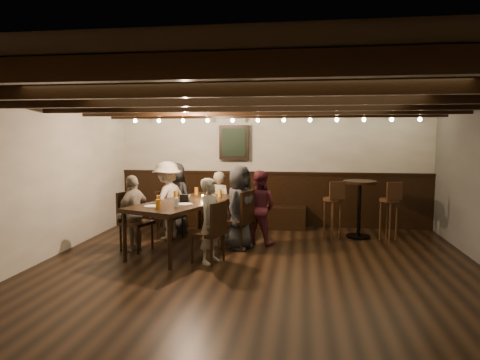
% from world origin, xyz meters
% --- Properties ---
extents(room, '(7.00, 7.00, 7.00)m').
position_xyz_m(room, '(-0.29, 2.21, 1.07)').
color(room, black).
rests_on(room, ground).
extents(dining_table, '(1.66, 2.37, 0.81)m').
position_xyz_m(dining_table, '(-1.27, 1.34, 0.75)').
color(dining_table, black).
rests_on(dining_table, floor).
extents(chair_left_near, '(0.51, 0.51, 0.88)m').
position_xyz_m(chair_left_near, '(-1.79, 2.01, 0.27)').
color(chair_left_near, black).
rests_on(chair_left_near, floor).
extents(chair_left_far, '(0.57, 0.57, 0.97)m').
position_xyz_m(chair_left_far, '(-2.10, 1.17, 0.30)').
color(chair_left_far, black).
rests_on(chair_left_far, floor).
extents(chair_right_near, '(0.58, 0.58, 0.99)m').
position_xyz_m(chair_right_near, '(-0.44, 1.52, 0.30)').
color(chair_right_near, black).
rests_on(chair_right_near, floor).
extents(chair_right_far, '(0.54, 0.54, 0.93)m').
position_xyz_m(chair_right_far, '(-0.75, 0.67, 0.28)').
color(chair_right_far, black).
rests_on(chair_right_far, floor).
extents(person_bench_left, '(0.78, 0.64, 1.37)m').
position_xyz_m(person_bench_left, '(-1.81, 2.50, 0.69)').
color(person_bench_left, black).
rests_on(person_bench_left, floor).
extents(person_bench_centre, '(0.52, 0.43, 1.23)m').
position_xyz_m(person_bench_centre, '(-0.91, 2.33, 0.62)').
color(person_bench_centre, gray).
rests_on(person_bench_centre, floor).
extents(person_bench_right, '(0.76, 0.68, 1.29)m').
position_xyz_m(person_bench_right, '(-0.12, 1.88, 0.65)').
color(person_bench_right, '#531C28').
rests_on(person_bench_right, floor).
extents(person_left_near, '(0.81, 1.05, 1.43)m').
position_xyz_m(person_left_near, '(-1.82, 2.02, 0.71)').
color(person_left_near, '#AFA294').
rests_on(person_left_near, floor).
extents(person_left_far, '(0.54, 0.79, 1.25)m').
position_xyz_m(person_left_far, '(-2.13, 1.18, 0.63)').
color(person_left_far, gray).
rests_on(person_left_far, floor).
extents(person_right_near, '(0.65, 0.80, 1.40)m').
position_xyz_m(person_right_near, '(-0.41, 1.51, 0.70)').
color(person_right_near, '#27282A').
rests_on(person_right_near, floor).
extents(person_right_far, '(0.45, 0.54, 1.27)m').
position_xyz_m(person_right_far, '(-0.72, 0.66, 0.64)').
color(person_right_far, gray).
rests_on(person_right_far, floor).
extents(pint_a, '(0.07, 0.07, 0.14)m').
position_xyz_m(pint_a, '(-1.29, 2.10, 0.88)').
color(pint_a, '#BF7219').
rests_on(pint_a, dining_table).
extents(pint_b, '(0.07, 0.07, 0.14)m').
position_xyz_m(pint_b, '(-0.81, 1.87, 0.88)').
color(pint_b, '#BF7219').
rests_on(pint_b, dining_table).
extents(pint_c, '(0.07, 0.07, 0.14)m').
position_xyz_m(pint_c, '(-1.52, 1.54, 0.88)').
color(pint_c, '#BF7219').
rests_on(pint_c, dining_table).
extents(pint_d, '(0.07, 0.07, 0.14)m').
position_xyz_m(pint_d, '(-0.92, 1.43, 0.88)').
color(pint_d, silver).
rests_on(pint_d, dining_table).
extents(pint_e, '(0.07, 0.07, 0.14)m').
position_xyz_m(pint_e, '(-1.63, 1.00, 0.88)').
color(pint_e, '#BF7219').
rests_on(pint_e, dining_table).
extents(pint_f, '(0.07, 0.07, 0.14)m').
position_xyz_m(pint_f, '(-1.27, 0.76, 0.88)').
color(pint_f, silver).
rests_on(pint_f, dining_table).
extents(pint_g, '(0.07, 0.07, 0.14)m').
position_xyz_m(pint_g, '(-1.50, 0.57, 0.88)').
color(pint_g, '#BF7219').
rests_on(pint_g, dining_table).
extents(plate_near, '(0.24, 0.24, 0.01)m').
position_xyz_m(plate_near, '(-1.65, 0.74, 0.82)').
color(plate_near, white).
rests_on(plate_near, dining_table).
extents(plate_far, '(0.24, 0.24, 0.01)m').
position_xyz_m(plate_far, '(-1.20, 1.00, 0.82)').
color(plate_far, white).
rests_on(plate_far, dining_table).
extents(condiment_caddy, '(0.15, 0.10, 0.12)m').
position_xyz_m(condiment_caddy, '(-1.29, 1.30, 0.87)').
color(condiment_caddy, black).
rests_on(condiment_caddy, dining_table).
extents(candle, '(0.05, 0.05, 0.05)m').
position_xyz_m(candle, '(-1.06, 1.58, 0.84)').
color(candle, beige).
rests_on(candle, dining_table).
extents(high_top_table, '(0.60, 0.60, 1.07)m').
position_xyz_m(high_top_table, '(1.67, 2.60, 0.70)').
color(high_top_table, black).
rests_on(high_top_table, floor).
extents(bar_stool_left, '(0.38, 0.39, 1.08)m').
position_xyz_m(bar_stool_left, '(1.17, 2.40, 0.40)').
color(bar_stool_left, '#3A1E12').
rests_on(bar_stool_left, floor).
extents(bar_stool_right, '(0.37, 0.39, 1.08)m').
position_xyz_m(bar_stool_right, '(2.17, 2.45, 0.40)').
color(bar_stool_right, '#3A1E12').
rests_on(bar_stool_right, floor).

